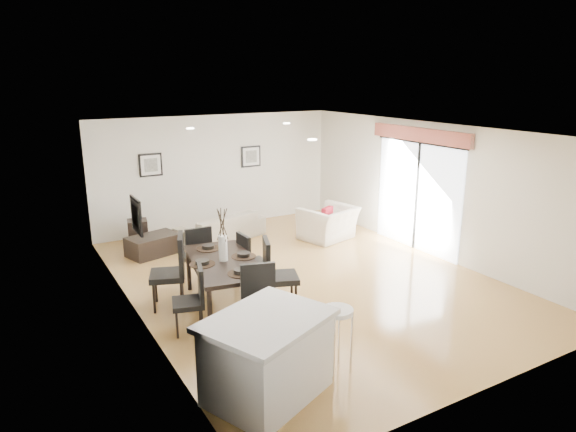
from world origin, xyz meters
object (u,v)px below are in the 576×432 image
dining_chair_head (260,299)px  coffee_table (153,245)px  sofa (221,227)px  dining_chair_enear (275,271)px  dining_chair_wfar (174,267)px  dining_table (224,265)px  side_table (138,232)px  dining_chair_wnear (194,295)px  kitchen_island (267,356)px  bar_stool (337,318)px  armchair (328,223)px  dining_chair_efar (250,258)px  dining_chair_foot (197,251)px

dining_chair_head → coffee_table: 4.28m
sofa → dining_chair_enear: size_ratio=1.77×
dining_chair_wfar → sofa: bearing=165.0°
dining_chair_wfar → dining_table: bearing=76.5°
dining_chair_head → side_table: dining_chair_head is taller
dining_table → dining_chair_wnear: bearing=-133.6°
dining_chair_wfar → dining_chair_wnear: bearing=19.2°
kitchen_island → dining_chair_wfar: bearing=70.4°
dining_chair_wnear → dining_chair_wfar: bearing=-164.9°
kitchen_island → dining_table: bearing=55.3°
sofa → side_table: sofa is taller
sofa → dining_chair_wfar: dining_chair_wfar is taller
dining_table → bar_stool: size_ratio=2.40×
kitchen_island → dining_chair_head: bearing=43.6°
dining_table → side_table: dining_table is taller
dining_table → dining_chair_head: bearing=-78.6°
armchair → dining_chair_efar: (-2.77, -1.65, 0.19)m
dining_chair_foot → coffee_table: dining_chair_foot is taller
armchair → dining_chair_wfar: (-4.12, -1.68, 0.30)m
dining_chair_wfar → dining_chair_enear: (1.34, -0.89, -0.02)m
dining_chair_wnear → dining_chair_foot: dining_chair_foot is taller
dining_chair_efar → side_table: 3.59m
dining_table → side_table: bearing=105.6°
coffee_table → bar_stool: size_ratio=1.19×
dining_chair_wfar → side_table: 3.48m
bar_stool → dining_chair_efar: bearing=85.9°
dining_table → dining_chair_efar: size_ratio=2.05×
kitchen_island → armchair: bearing=25.9°
dining_chair_efar → kitchen_island: 3.11m
dining_chair_efar → dining_chair_wfar: bearing=90.3°
sofa → dining_chair_wfar: 3.47m
dining_chair_wfar → coffee_table: (0.39, 2.63, -0.46)m
dining_chair_efar → dining_chair_foot: 0.98m
sofa → dining_chair_head: dining_chair_head is taller
coffee_table → kitchen_island: 5.48m
dining_chair_wnear → dining_chair_wfar: 0.95m
dining_chair_efar → coffee_table: bearing=19.1°
dining_chair_wnear → coffee_table: 3.61m
armchair → dining_chair_foot: (-3.45, -0.94, 0.22)m
armchair → side_table: (-3.83, 1.77, -0.09)m
dining_chair_enear → bar_stool: size_ratio=1.35×
kitchen_island → side_table: bearing=65.9°
dining_table → dining_chair_efar: dining_chair_efar is taller
dining_chair_wnear → dining_chair_wfar: dining_chair_wfar is taller
dining_chair_wnear → dining_chair_enear: size_ratio=0.85×
dining_chair_wfar → kitchen_island: bearing=23.5°
armchair → dining_chair_efar: dining_chair_efar is taller
dining_chair_head → dining_chair_foot: bearing=107.8°
armchair → dining_chair_foot: size_ratio=1.09×
dining_chair_foot → coffee_table: bearing=-80.1°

